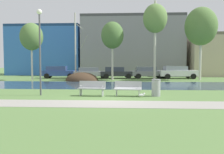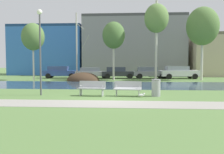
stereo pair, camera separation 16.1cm
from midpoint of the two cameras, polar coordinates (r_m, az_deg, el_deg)
ground_plane at (r=23.22m, az=1.38°, el=-1.39°), size 120.00×120.00×0.00m
paved_path_strip at (r=11.48m, az=-1.26°, el=-6.39°), size 60.00×2.01×0.01m
river_band at (r=21.00m, az=1.11°, el=-1.89°), size 80.00×7.19×0.01m
soil_mound at (r=26.22m, az=-6.69°, el=-0.86°), size 3.53×3.10×1.82m
bench_left at (r=14.25m, az=-4.49°, el=-2.57°), size 1.64×0.70×0.87m
bench_right at (r=14.09m, az=4.08°, el=-2.63°), size 1.64×0.70×0.87m
trash_bin at (r=14.24m, az=10.70°, el=-2.45°), size 0.54×0.54×0.99m
seagull at (r=13.74m, az=7.37°, el=-4.24°), size 0.42×0.16×0.25m
streetlamp at (r=15.05m, az=-16.39°, el=8.90°), size 0.32×0.32×5.10m
birch_far_left at (r=27.98m, az=-18.06°, el=9.01°), size 2.48×2.48×6.26m
birch_left at (r=26.80m, az=-8.11°, el=7.24°), size 1.47×2.19×7.36m
birch_center_left at (r=27.11m, az=0.56°, el=9.81°), size 2.50×2.50×6.49m
birch_center at (r=27.52m, az=10.65°, el=13.39°), size 2.64×2.64×8.71m
birch_center_right at (r=28.61m, az=20.81°, el=11.16°), size 3.48×3.48×8.01m
parked_van_nearest_blue at (r=30.78m, az=-12.00°, el=1.20°), size 4.42×2.23×1.50m
parked_sedan_second_silver at (r=29.84m, az=-4.52°, el=1.07°), size 4.42×2.27×1.34m
parked_hatch_third_dark at (r=29.65m, az=1.50°, el=1.12°), size 4.22×2.34×1.41m
parked_wagon_fourth_grey at (r=30.01m, az=8.96°, el=1.11°), size 4.32×2.25×1.42m
parked_suv_fifth_white at (r=30.20m, az=15.75°, el=1.13°), size 4.79×2.30×1.52m
building_blue_store at (r=40.85m, az=-14.48°, el=6.06°), size 11.34×6.66×7.77m
building_grey_warehouse at (r=38.00m, az=5.29°, el=7.22°), size 15.08×7.15×8.92m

